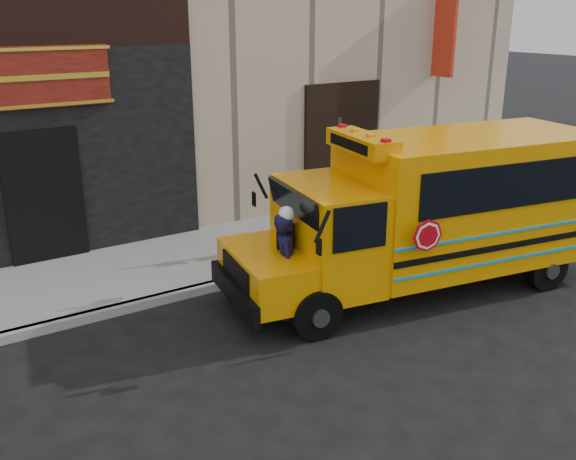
# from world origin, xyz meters

# --- Properties ---
(ground) EXTENTS (120.00, 120.00, 0.00)m
(ground) POSITION_xyz_m (0.00, 0.00, 0.00)
(ground) COLOR black
(ground) RESTS_ON ground
(curb) EXTENTS (40.00, 0.20, 0.15)m
(curb) POSITION_xyz_m (0.00, 2.60, 0.07)
(curb) COLOR gray
(curb) RESTS_ON ground
(sidewalk) EXTENTS (40.00, 3.00, 0.15)m
(sidewalk) POSITION_xyz_m (0.00, 4.10, 0.07)
(sidewalk) COLOR gray
(sidewalk) RESTS_ON ground
(school_bus) EXTENTS (7.15, 3.22, 2.92)m
(school_bus) POSITION_xyz_m (2.43, 0.61, 1.51)
(school_bus) COLOR black
(school_bus) RESTS_ON ground
(sign_pole) EXTENTS (0.10, 0.23, 2.75)m
(sign_pole) POSITION_xyz_m (2.23, 3.21, 1.53)
(sign_pole) COLOR #404844
(sign_pole) RESTS_ON ground
(bicycle) EXTENTS (1.61, 1.03, 0.94)m
(bicycle) POSITION_xyz_m (-0.50, 1.00, 0.47)
(bicycle) COLOR black
(bicycle) RESTS_ON ground
(cyclist) EXTENTS (0.67, 0.77, 1.77)m
(cyclist) POSITION_xyz_m (-0.55, 0.92, 0.89)
(cyclist) COLOR black
(cyclist) RESTS_ON ground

